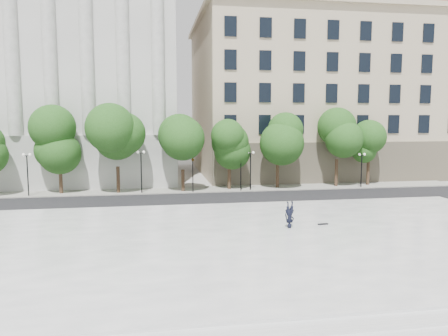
{
  "coord_description": "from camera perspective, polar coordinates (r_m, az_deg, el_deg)",
  "views": [
    {
      "loc": [
        -4.7,
        -22.88,
        7.83
      ],
      "look_at": [
        0.67,
        10.0,
        4.01
      ],
      "focal_mm": 35.0,
      "sensor_mm": 36.0,
      "label": 1
    }
  ],
  "objects": [
    {
      "name": "lamp_posts",
      "position": [
        45.98,
        -3.43,
        0.44
      ],
      "size": [
        36.29,
        0.28,
        4.5
      ],
      "color": "black",
      "rests_on": "ground"
    },
    {
      "name": "far_sidewalk",
      "position": [
        47.75,
        -3.51,
        -2.84
      ],
      "size": [
        60.0,
        4.0,
        0.12
      ],
      "primitive_type": "cube",
      "color": "gray",
      "rests_on": "ground"
    },
    {
      "name": "person_lying",
      "position": [
        30.02,
        8.56,
        -7.28
      ],
      "size": [
        0.81,
        1.86,
        0.49
      ],
      "primitive_type": "imported",
      "rotation": [
        -1.54,
        0.0,
        0.09
      ],
      "color": "black",
      "rests_on": "plaza"
    },
    {
      "name": "street",
      "position": [
        41.89,
        -2.68,
        -4.23
      ],
      "size": [
        60.0,
        8.0,
        0.02
      ],
      "primitive_type": "cube",
      "color": "black",
      "rests_on": "ground"
    },
    {
      "name": "plaza",
      "position": [
        27.38,
        0.99,
        -9.58
      ],
      "size": [
        44.0,
        22.0,
        0.45
      ],
      "primitive_type": "cube",
      "color": "white",
      "rests_on": "ground"
    },
    {
      "name": "traffic_light_west",
      "position": [
        45.55,
        -4.11,
        1.34
      ],
      "size": [
        0.52,
        1.81,
        4.22
      ],
      "color": "black",
      "rests_on": "ground"
    },
    {
      "name": "ground",
      "position": [
        24.64,
        2.26,
        -11.99
      ],
      "size": [
        160.0,
        160.0,
        0.0
      ],
      "primitive_type": "plane",
      "color": "#B8B5AD",
      "rests_on": "ground"
    },
    {
      "name": "building_east",
      "position": [
        66.63,
        12.66,
        9.23
      ],
      "size": [
        36.0,
        26.15,
        23.0
      ],
      "color": "#BAAC8E",
      "rests_on": "ground"
    },
    {
      "name": "street_trees",
      "position": [
        46.79,
        -2.85,
        3.22
      ],
      "size": [
        45.21,
        5.13,
        7.93
      ],
      "color": "#382619",
      "rests_on": "ground"
    },
    {
      "name": "traffic_light_east",
      "position": [
        46.29,
        2.22,
        1.5
      ],
      "size": [
        0.9,
        1.96,
        4.27
      ],
      "color": "black",
      "rests_on": "ground"
    },
    {
      "name": "building_west",
      "position": [
        62.88,
        -20.91,
        10.73
      ],
      "size": [
        31.5,
        27.65,
        25.6
      ],
      "color": "silver",
      "rests_on": "ground"
    },
    {
      "name": "skateboard",
      "position": [
        31.38,
        12.8,
        -7.16
      ],
      "size": [
        0.75,
        0.26,
        0.08
      ],
      "primitive_type": "cube",
      "rotation": [
        0.0,
        0.0,
        0.1
      ],
      "color": "black",
      "rests_on": "plaza"
    }
  ]
}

